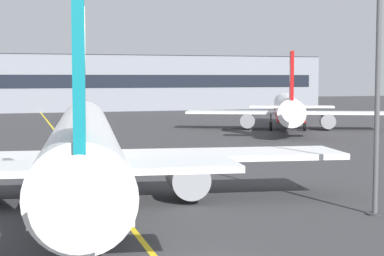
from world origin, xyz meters
name	(u,v)px	position (x,y,z in m)	size (l,w,h in m)	color
taxiway_centreline	(84,167)	(0.00, 30.00, 0.00)	(0.30, 180.00, 0.01)	yellow
airliner_foreground	(83,147)	(-2.42, 14.73, 3.37)	(32.36, 41.38, 11.65)	white
airliner_background	(287,108)	(33.70, 59.83, 3.05)	(28.11, 35.23, 10.55)	white
apron_lamp_post	(377,92)	(12.06, 6.32, 6.68)	(2.24, 0.90, 12.74)	#515156
terminal_building	(35,82)	(4.01, 121.63, 6.39)	(132.48, 12.40, 12.76)	gray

